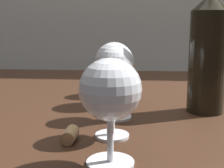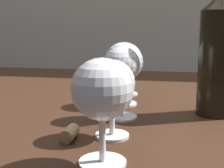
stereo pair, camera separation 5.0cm
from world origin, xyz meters
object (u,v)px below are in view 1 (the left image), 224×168
Objects in this scene: wine_glass_amber at (114,62)px; wine_bottle at (208,51)px; wine_glass_port at (112,85)px; wine_glass_rose at (114,59)px; wine_glass_chardonnay at (116,67)px; cork at (70,135)px; wine_glass_white at (110,92)px.

wine_bottle is at bearing -12.90° from wine_glass_amber.
wine_glass_rose reaches higher than wine_glass_port.
wine_glass_chardonnay is 3.45× the size of cork.
wine_glass_port is at bearing -137.68° from wine_bottle.
wine_glass_white is 1.04× the size of wine_glass_rose.
wine_glass_rose is at bearing 93.40° from wine_glass_white.
wine_glass_chardonnay is 0.11m from wine_glass_amber.
wine_glass_amber is 3.50× the size of cork.
wine_glass_white is at bearing -86.60° from wine_glass_rose.
wine_glass_port is at bearing 21.31° from cork.
wine_glass_chardonnay is 0.22m from wine_glass_rose.
wine_glass_rose is at bearing 93.41° from wine_glass_port.
wine_bottle is (0.19, 0.06, 0.03)m from wine_glass_chardonnay.
wine_glass_white is 1.11× the size of wine_glass_port.
wine_glass_chardonnay reaches higher than wine_glass_rose.
wine_glass_amber is at bearing -86.42° from wine_glass_rose.
wine_glass_port is 0.94× the size of wine_glass_rose.
cork is (-0.05, -0.35, -0.09)m from wine_glass_rose.
wine_glass_rose is (-0.01, 0.11, -0.00)m from wine_glass_amber.
wine_bottle is 0.34m from cork.
wine_glass_rose is at bearing 93.58° from wine_glass_amber.
wine_glass_white is 0.14m from cork.
wine_bottle is at bearing -36.55° from wine_glass_rose.
wine_glass_white is at bearing -86.66° from wine_glass_amber.
wine_glass_chardonnay is at bearing -161.42° from wine_bottle.
wine_bottle reaches higher than wine_glass_white.
wine_glass_amber is 1.06× the size of wine_glass_rose.
wine_bottle reaches higher than wine_glass_amber.
wine_glass_rose is at bearing 82.48° from cork.
wine_glass_chardonnay is (-0.01, 0.21, 0.00)m from wine_glass_white.
wine_glass_rose reaches higher than cork.
wine_glass_amber is 0.11m from wine_glass_rose.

